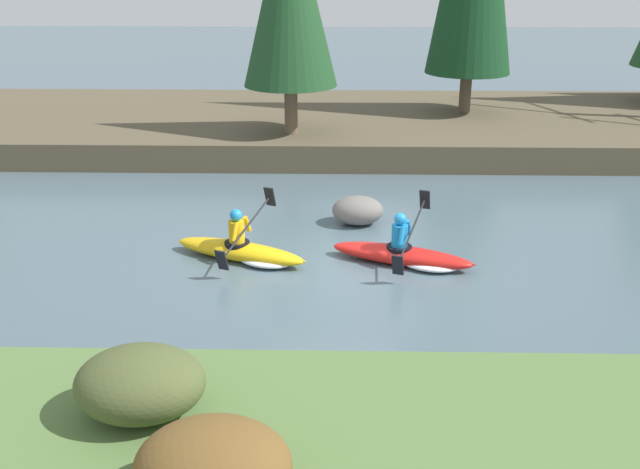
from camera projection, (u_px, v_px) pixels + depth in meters
ground_plane at (334, 265)px, 14.03m from camera, size 90.00×90.00×0.00m
riverbank_far at (336, 126)px, 23.35m from camera, size 44.00×8.19×0.74m
shrub_clump_nearest at (140, 383)px, 8.16m from camera, size 1.44×1.20×0.78m
shrub_clump_third at (213, 466)px, 6.84m from camera, size 1.47×1.22×0.79m
kayaker_lead at (408, 255)px, 14.00m from camera, size 2.74×2.01×1.20m
kayaker_middle at (245, 251)px, 14.18m from camera, size 2.73×1.98×1.20m
boulder_midstream at (358, 210)px, 16.02m from camera, size 1.10×0.86×0.62m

